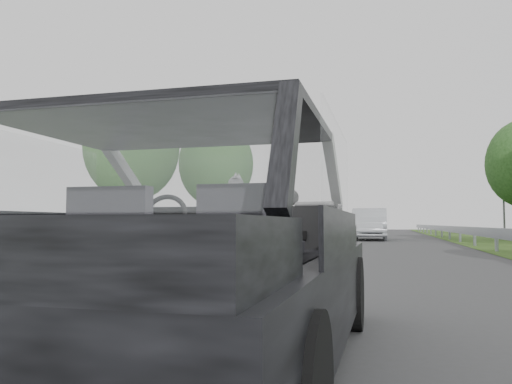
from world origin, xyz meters
The scene contains 11 objects.
ground centered at (0.00, 0.00, 0.00)m, with size 140.00×140.00×0.00m, color #3C3C3E.
subject_car centered at (0.00, 0.00, 0.72)m, with size 1.80×4.00×1.45m, color black.
dashboard centered at (0.00, 0.62, 0.85)m, with size 1.58×0.45×0.30m, color black.
driver_seat centered at (-0.40, -0.29, 0.88)m, with size 0.50×0.72×0.42m, color #24232D.
passenger_seat centered at (0.40, -0.29, 0.88)m, with size 0.50×0.72×0.42m, color #24232D.
steering_wheel centered at (-0.40, 0.33, 0.92)m, with size 0.36×0.36×0.04m, color black.
cat centered at (0.30, 0.61, 1.08)m, with size 0.58×0.18×0.26m, color gray.
other_car centered at (0.24, 24.12, 0.84)m, with size 2.02×5.11×1.68m, color #B9BDC3.
highway_sign centered at (7.40, 27.18, 1.32)m, with size 0.11×1.06×2.65m, color #0A401C.
tree_5 centered at (-11.44, 19.91, 3.68)m, with size 4.86×4.86×7.36m, color #1D4116, non-canonical shape.
tree_6 centered at (-8.91, 25.69, 3.46)m, with size 4.56×4.56×6.92m, color #1D4116, non-canonical shape.
Camera 1 is at (1.13, -2.94, 0.88)m, focal length 35.00 mm.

